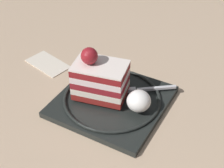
% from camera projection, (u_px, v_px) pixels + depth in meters
% --- Properties ---
extents(ground_plane, '(2.40, 2.40, 0.00)m').
position_uv_depth(ground_plane, '(129.00, 101.00, 0.64)').
color(ground_plane, tan).
extents(dessert_plate, '(0.22, 0.22, 0.02)m').
position_uv_depth(dessert_plate, '(112.00, 100.00, 0.63)').
color(dessert_plate, black).
rests_on(dessert_plate, ground_plane).
extents(cake_slice, '(0.07, 0.10, 0.10)m').
position_uv_depth(cake_slice, '(100.00, 79.00, 0.61)').
color(cake_slice, maroon).
rests_on(cake_slice, dessert_plate).
extents(whipped_cream_dollop, '(0.04, 0.04, 0.04)m').
position_uv_depth(whipped_cream_dollop, '(139.00, 101.00, 0.59)').
color(whipped_cream_dollop, white).
rests_on(whipped_cream_dollop, dessert_plate).
extents(fork, '(0.06, 0.10, 0.00)m').
position_uv_depth(fork, '(145.00, 89.00, 0.64)').
color(fork, silver).
rests_on(fork, dessert_plate).
extents(folded_napkin, '(0.08, 0.11, 0.00)m').
position_uv_depth(folded_napkin, '(48.00, 63.00, 0.74)').
color(folded_napkin, beige).
rests_on(folded_napkin, ground_plane).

